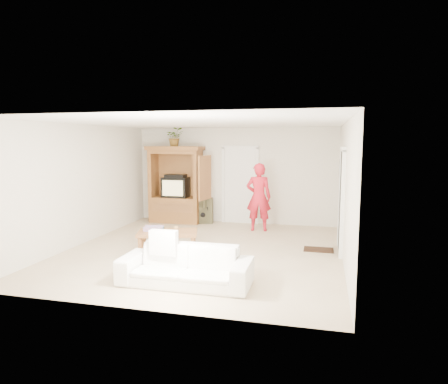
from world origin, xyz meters
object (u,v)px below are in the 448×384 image
object	(u,v)px
man	(259,197)
armoire	(177,190)
coffee_table	(168,234)
sofa	(185,266)

from	to	relation	value
man	armoire	bearing A→B (deg)	-19.68
coffee_table	armoire	bearing A→B (deg)	90.94
armoire	coffee_table	xyz separation A→B (m)	(0.92, -2.97, -0.53)
armoire	coffee_table	world-z (taller)	armoire
armoire	coffee_table	bearing A→B (deg)	-72.86
armoire	man	world-z (taller)	armoire
armoire	sofa	size ratio (longest dim) A/B	1.02
man	sofa	size ratio (longest dim) A/B	0.83
sofa	coffee_table	world-z (taller)	sofa
armoire	man	distance (m)	2.44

